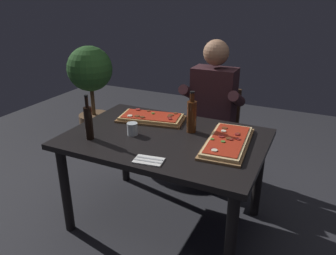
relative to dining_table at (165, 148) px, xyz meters
name	(u,v)px	position (x,y,z in m)	size (l,w,h in m)	color
ground_plane	(165,221)	(0.00, 0.00, -0.64)	(6.40, 6.40, 0.00)	#2D2D33
dining_table	(165,148)	(0.00, 0.00, 0.00)	(1.40, 0.96, 0.74)	black
pizza_rectangular_front	(151,118)	(-0.24, 0.24, 0.12)	(0.56, 0.36, 0.05)	brown
pizza_rectangular_left	(227,142)	(0.44, 0.06, 0.12)	(0.32, 0.62, 0.05)	olive
wine_bottle_dark	(89,122)	(-0.46, -0.26, 0.22)	(0.06, 0.06, 0.32)	black
oil_bottle_amber	(192,116)	(0.14, 0.16, 0.22)	(0.07, 0.07, 0.31)	#47230F
tumbler_near_camera	(132,130)	(-0.23, -0.07, 0.13)	(0.08, 0.08, 0.09)	silver
napkin_cutlery_set	(149,160)	(0.07, -0.38, 0.10)	(0.19, 0.13, 0.01)	white
diner_chair	(214,129)	(0.10, 0.86, -0.16)	(0.44, 0.44, 0.87)	#3D2B1E
seated_diner	(212,108)	(0.10, 0.74, 0.10)	(0.53, 0.41, 1.33)	#23232D
potted_plant_corner	(91,87)	(-1.36, 0.92, 0.07)	(0.49, 0.49, 1.16)	#846042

